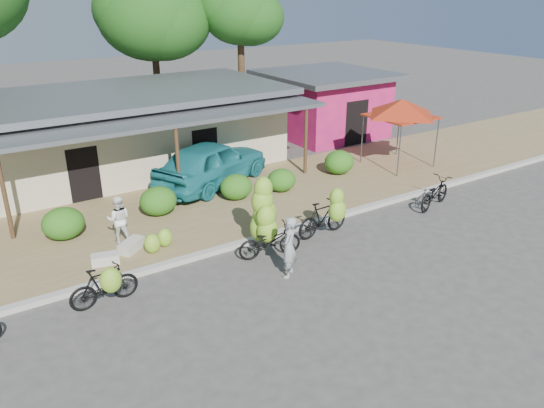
{
  "coord_description": "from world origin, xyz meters",
  "views": [
    {
      "loc": [
        -6.98,
        -10.61,
        7.34
      ],
      "look_at": [
        1.17,
        1.84,
        1.2
      ],
      "focal_mm": 35.0,
      "sensor_mm": 36.0,
      "label": 1
    }
  ],
  "objects": [
    {
      "name": "sidewalk",
      "position": [
        0.0,
        5.0,
        0.06
      ],
      "size": [
        60.0,
        6.0,
        0.12
      ],
      "primitive_type": "cube",
      "color": "#937C4F",
      "rests_on": "ground"
    },
    {
      "name": "bike_left",
      "position": [
        -4.26,
        0.99,
        0.59
      ],
      "size": [
        1.75,
        1.14,
        1.31
      ],
      "rotation": [
        0.0,
        0.0,
        1.61
      ],
      "color": "black",
      "rests_on": "ground"
    },
    {
      "name": "red_canopy",
      "position": [
        9.65,
        4.85,
        2.61
      ],
      "size": [
        3.5,
        3.5,
        2.86
      ],
      "color": "#59595E",
      "rests_on": "sidewalk"
    },
    {
      "name": "hedge_3",
      "position": [
        1.79,
        5.17,
        0.58
      ],
      "size": [
        1.19,
        1.07,
        0.93
      ],
      "primitive_type": "ellipsoid",
      "color": "#225E15",
      "rests_on": "sidewalk"
    },
    {
      "name": "sack_near",
      "position": [
        -2.81,
        3.32,
        0.27
      ],
      "size": [
        0.92,
        0.83,
        0.3
      ],
      "primitive_type": "cube",
      "rotation": [
        0.0,
        0.0,
        0.64
      ],
      "color": "beige",
      "rests_on": "sidewalk"
    },
    {
      "name": "sack_far",
      "position": [
        -3.7,
        2.93,
        0.26
      ],
      "size": [
        0.82,
        0.54,
        0.28
      ],
      "primitive_type": "cube",
      "rotation": [
        0.0,
        0.0,
        -0.23
      ],
      "color": "beige",
      "rests_on": "sidewalk"
    },
    {
      "name": "loose_banana_c",
      "position": [
        1.18,
        2.62,
        0.42
      ],
      "size": [
        0.48,
        0.41,
        0.6
      ],
      "primitive_type": "ellipsoid",
      "color": "#8FC030",
      "rests_on": "sidewalk"
    },
    {
      "name": "shop_main",
      "position": [
        0.0,
        10.93,
        1.72
      ],
      "size": [
        13.0,
        8.5,
        3.35
      ],
      "color": "#BEAA90",
      "rests_on": "ground"
    },
    {
      "name": "bike_right",
      "position": [
        2.7,
        1.12,
        0.7
      ],
      "size": [
        1.94,
        1.2,
        1.77
      ],
      "rotation": [
        0.0,
        0.0,
        1.61
      ],
      "color": "black",
      "rests_on": "ground"
    },
    {
      "name": "tree_center_right",
      "position": [
        3.31,
        16.61,
        6.01
      ],
      "size": [
        5.59,
        5.5,
        8.1
      ],
      "color": "#513D20",
      "rests_on": "ground"
    },
    {
      "name": "hedge_4",
      "position": [
        3.63,
        4.94,
        0.55
      ],
      "size": [
        1.11,
        1.0,
        0.86
      ],
      "primitive_type": "ellipsoid",
      "color": "#225E15",
      "rests_on": "sidewalk"
    },
    {
      "name": "teal_van",
      "position": [
        1.76,
        7.0,
        1.01
      ],
      "size": [
        5.6,
        4.07,
        1.77
      ],
      "primitive_type": "imported",
      "rotation": [
        0.0,
        0.0,
        2.0
      ],
      "color": "#1C767F",
      "rests_on": "sidewalk"
    },
    {
      "name": "hedge_1",
      "position": [
        -4.25,
        5.22,
        0.62
      ],
      "size": [
        1.28,
        1.15,
        1.0
      ],
      "primitive_type": "ellipsoid",
      "color": "#225E15",
      "rests_on": "sidewalk"
    },
    {
      "name": "vendor",
      "position": [
        0.33,
        -0.27,
        0.87
      ],
      "size": [
        0.75,
        0.73,
        1.73
      ],
      "primitive_type": "imported",
      "rotation": [
        0.0,
        0.0,
        3.85
      ],
      "color": "gray",
      "rests_on": "ground"
    },
    {
      "name": "curb",
      "position": [
        0.0,
        2.0,
        0.07
      ],
      "size": [
        60.0,
        0.25,
        0.15
      ],
      "primitive_type": "cube",
      "color": "#A8A399",
      "rests_on": "ground"
    },
    {
      "name": "hedge_2",
      "position": [
        -1.12,
        5.37,
        0.61
      ],
      "size": [
        1.26,
        1.14,
        0.98
      ],
      "primitive_type": "ellipsoid",
      "color": "#225E15",
      "rests_on": "sidewalk"
    },
    {
      "name": "bike_far_right",
      "position": [
        7.45,
        0.89,
        0.53
      ],
      "size": [
        2.13,
        1.24,
        1.06
      ],
      "rotation": [
        0.0,
        0.0,
        1.86
      ],
      "color": "black",
      "rests_on": "ground"
    },
    {
      "name": "shop_pink",
      "position": [
        10.5,
        10.99,
        1.67
      ],
      "size": [
        6.0,
        6.0,
        3.25
      ],
      "color": "#D5205B",
      "rests_on": "ground"
    },
    {
      "name": "bystander",
      "position": [
        -2.88,
        4.03,
        0.87
      ],
      "size": [
        0.89,
        0.81,
        1.49
      ],
      "primitive_type": "imported",
      "rotation": [
        0.0,
        0.0,
        2.72
      ],
      "color": "white",
      "rests_on": "sidewalk"
    },
    {
      "name": "bike_center",
      "position": [
        0.57,
        1.22,
        0.88
      ],
      "size": [
        1.98,
        1.4,
        2.28
      ],
      "rotation": [
        0.0,
        0.0,
        1.34
      ],
      "color": "black",
      "rests_on": "ground"
    },
    {
      "name": "tree_near_right",
      "position": [
        7.31,
        14.61,
        6.11
      ],
      "size": [
        4.16,
        3.96,
        7.67
      ],
      "color": "#513D20",
      "rests_on": "ground"
    },
    {
      "name": "hedge_5",
      "position": [
        6.75,
        5.31,
        0.61
      ],
      "size": [
        1.25,
        1.13,
        0.98
      ],
      "primitive_type": "ellipsoid",
      "color": "#225E15",
      "rests_on": "sidewalk"
    },
    {
      "name": "ground",
      "position": [
        0.0,
        0.0,
        0.0
      ],
      "size": [
        100.0,
        100.0,
        0.0
      ],
      "primitive_type": "plane",
      "color": "#43413E",
      "rests_on": "ground"
    },
    {
      "name": "loose_banana_a",
      "position": [
        -2.35,
        2.82,
        0.42
      ],
      "size": [
        0.48,
        0.41,
        0.6
      ],
      "primitive_type": "ellipsoid",
      "color": "#8FC030",
      "rests_on": "sidewalk"
    },
    {
      "name": "loose_banana_b",
      "position": [
        -1.88,
        3.0,
        0.41
      ],
      "size": [
        0.46,
        0.39,
        0.58
      ],
      "primitive_type": "ellipsoid",
      "color": "#8FC030",
      "rests_on": "sidewalk"
    }
  ]
}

